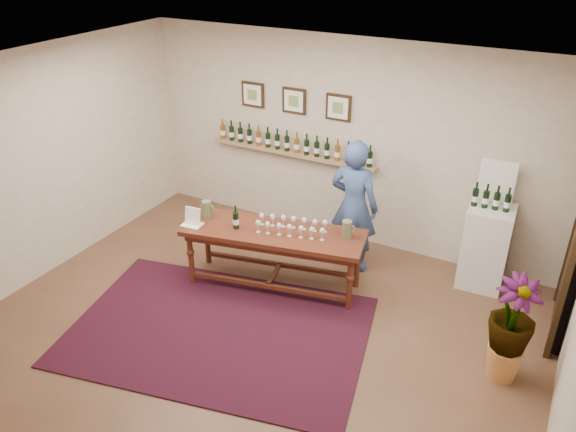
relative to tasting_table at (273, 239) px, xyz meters
The scene contains 14 objects.
ground 1.18m from the tasting_table, 73.79° to the right, with size 6.00×6.00×0.00m, color brown.
room_shell 2.60m from the tasting_table, 21.05° to the left, with size 6.00×6.00×6.00m.
rug 1.26m from the tasting_table, 95.10° to the right, with size 3.23×2.15×0.02m, color #4F0E0F.
tasting_table is the anchor object (origin of this frame).
table_glasses 0.29m from the tasting_table, 17.90° to the left, with size 1.20×0.28×0.17m, color silver, non-canonical shape.
table_bottles 0.52m from the tasting_table, 164.58° to the right, with size 0.26×0.15×0.28m, color black, non-canonical shape.
pitcher_left 0.93m from the tasting_table, behind, with size 0.14×0.14×0.22m, color #59663F, non-canonical shape.
pitcher_right 0.90m from the tasting_table, 17.58° to the left, with size 0.14×0.14×0.21m, color #59663F, non-canonical shape.
menu_card 1.01m from the tasting_table, 161.27° to the right, with size 0.24×0.17×0.22m, color white.
display_pedestal 2.58m from the tasting_table, 28.95° to the left, with size 0.53×0.53×1.05m, color silver.
pedestal_bottles 2.59m from the tasting_table, 28.85° to the left, with size 0.29×0.08×0.29m, color black, non-canonical shape.
info_sign 2.71m from the tasting_table, 31.78° to the left, with size 0.41×0.02×0.57m, color white.
potted_plant 2.80m from the tasting_table, ahead, with size 0.72×0.72×0.99m.
person 1.11m from the tasting_table, 51.74° to the left, with size 0.64×0.42×1.75m, color #354D7E.
Camera 1 is at (2.62, -4.10, 4.04)m, focal length 35.00 mm.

